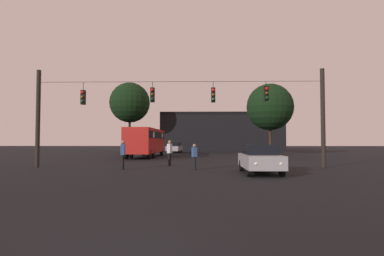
{
  "coord_description": "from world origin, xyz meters",
  "views": [
    {
      "loc": [
        1.32,
        -5.02,
        1.7
      ],
      "look_at": [
        0.79,
        18.33,
        2.67
      ],
      "focal_mm": 29.89,
      "sensor_mm": 36.0,
      "label": 1
    }
  ],
  "objects_px": {
    "pedestrian_crossing_left": "(170,151)",
    "city_bus": "(146,140)",
    "tree_left_silhouette": "(270,107)",
    "car_near_right": "(260,158)",
    "tree_behind_building": "(130,103)",
    "car_far_left": "(174,147)",
    "pedestrian_crossing_center": "(123,153)",
    "pedestrian_crossing_right": "(194,155)"
  },
  "relations": [
    {
      "from": "pedestrian_crossing_left",
      "to": "city_bus",
      "type": "bearing_deg",
      "value": 106.73
    },
    {
      "from": "city_bus",
      "to": "tree_left_silhouette",
      "type": "distance_m",
      "value": 16.29
    },
    {
      "from": "car_near_right",
      "to": "tree_behind_building",
      "type": "bearing_deg",
      "value": 113.8
    },
    {
      "from": "city_bus",
      "to": "car_far_left",
      "type": "relative_size",
      "value": 2.48
    },
    {
      "from": "car_near_right",
      "to": "pedestrian_crossing_center",
      "type": "height_order",
      "value": "pedestrian_crossing_center"
    },
    {
      "from": "city_bus",
      "to": "tree_behind_building",
      "type": "distance_m",
      "value": 15.86
    },
    {
      "from": "tree_behind_building",
      "to": "pedestrian_crossing_left",
      "type": "bearing_deg",
      "value": -71.89
    },
    {
      "from": "car_near_right",
      "to": "tree_left_silhouette",
      "type": "xyz_separation_m",
      "value": [
        5.7,
        23.19,
        5.2
      ]
    },
    {
      "from": "car_far_left",
      "to": "tree_left_silhouette",
      "type": "height_order",
      "value": "tree_left_silhouette"
    },
    {
      "from": "car_near_right",
      "to": "tree_behind_building",
      "type": "xyz_separation_m",
      "value": [
        -13.8,
        31.3,
        6.8
      ]
    },
    {
      "from": "city_bus",
      "to": "pedestrian_crossing_center",
      "type": "height_order",
      "value": "city_bus"
    },
    {
      "from": "city_bus",
      "to": "pedestrian_crossing_left",
      "type": "height_order",
      "value": "city_bus"
    },
    {
      "from": "car_near_right",
      "to": "car_far_left",
      "type": "xyz_separation_m",
      "value": [
        -6.84,
        29.57,
        0.0
      ]
    },
    {
      "from": "city_bus",
      "to": "tree_left_silhouette",
      "type": "xyz_separation_m",
      "value": [
        14.62,
        5.86,
        4.13
      ]
    },
    {
      "from": "car_far_left",
      "to": "pedestrian_crossing_left",
      "type": "relative_size",
      "value": 2.53
    },
    {
      "from": "car_far_left",
      "to": "pedestrian_crossing_left",
      "type": "distance_m",
      "value": 24.44
    },
    {
      "from": "city_bus",
      "to": "pedestrian_crossing_right",
      "type": "height_order",
      "value": "city_bus"
    },
    {
      "from": "city_bus",
      "to": "pedestrian_crossing_right",
      "type": "xyz_separation_m",
      "value": [
        5.43,
        -15.26,
        -1.0
      ]
    },
    {
      "from": "pedestrian_crossing_center",
      "to": "car_far_left",
      "type": "bearing_deg",
      "value": 87.94
    },
    {
      "from": "car_near_right",
      "to": "pedestrian_crossing_right",
      "type": "xyz_separation_m",
      "value": [
        -3.49,
        2.08,
        0.07
      ]
    },
    {
      "from": "pedestrian_crossing_right",
      "to": "pedestrian_crossing_center",
      "type": "bearing_deg",
      "value": 178.29
    },
    {
      "from": "car_far_left",
      "to": "tree_behind_building",
      "type": "relative_size",
      "value": 0.42
    },
    {
      "from": "car_far_left",
      "to": "city_bus",
      "type": "bearing_deg",
      "value": -99.67
    },
    {
      "from": "tree_behind_building",
      "to": "city_bus",
      "type": "bearing_deg",
      "value": -70.72
    },
    {
      "from": "pedestrian_crossing_right",
      "to": "tree_left_silhouette",
      "type": "relative_size",
      "value": 0.17
    },
    {
      "from": "car_far_left",
      "to": "pedestrian_crossing_center",
      "type": "relative_size",
      "value": 2.54
    },
    {
      "from": "pedestrian_crossing_center",
      "to": "tree_behind_building",
      "type": "relative_size",
      "value": 0.16
    },
    {
      "from": "pedestrian_crossing_right",
      "to": "tree_left_silhouette",
      "type": "height_order",
      "value": "tree_left_silhouette"
    },
    {
      "from": "car_near_right",
      "to": "pedestrian_crossing_left",
      "type": "distance_m",
      "value": 7.39
    },
    {
      "from": "pedestrian_crossing_center",
      "to": "pedestrian_crossing_right",
      "type": "height_order",
      "value": "pedestrian_crossing_center"
    },
    {
      "from": "pedestrian_crossing_left",
      "to": "tree_left_silhouette",
      "type": "distance_m",
      "value": 21.67
    },
    {
      "from": "pedestrian_crossing_left",
      "to": "pedestrian_crossing_right",
      "type": "relative_size",
      "value": 1.14
    },
    {
      "from": "city_bus",
      "to": "pedestrian_crossing_right",
      "type": "distance_m",
      "value": 16.23
    },
    {
      "from": "car_far_left",
      "to": "pedestrian_crossing_center",
      "type": "xyz_separation_m",
      "value": [
        -0.98,
        -27.37,
        0.2
      ]
    },
    {
      "from": "car_far_left",
      "to": "pedestrian_crossing_right",
      "type": "xyz_separation_m",
      "value": [
        3.34,
        -27.49,
        0.07
      ]
    },
    {
      "from": "city_bus",
      "to": "pedestrian_crossing_center",
      "type": "relative_size",
      "value": 6.31
    },
    {
      "from": "car_far_left",
      "to": "tree_left_silhouette",
      "type": "relative_size",
      "value": 0.5
    },
    {
      "from": "car_near_right",
      "to": "tree_behind_building",
      "type": "distance_m",
      "value": 34.88
    },
    {
      "from": "pedestrian_crossing_left",
      "to": "car_near_right",
      "type": "bearing_deg",
      "value": -44.56
    },
    {
      "from": "car_far_left",
      "to": "tree_left_silhouette",
      "type": "bearing_deg",
      "value": -26.95
    },
    {
      "from": "city_bus",
      "to": "pedestrian_crossing_left",
      "type": "xyz_separation_m",
      "value": [
        3.65,
        -12.15,
        -0.86
      ]
    },
    {
      "from": "car_near_right",
      "to": "tree_left_silhouette",
      "type": "height_order",
      "value": "tree_left_silhouette"
    }
  ]
}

